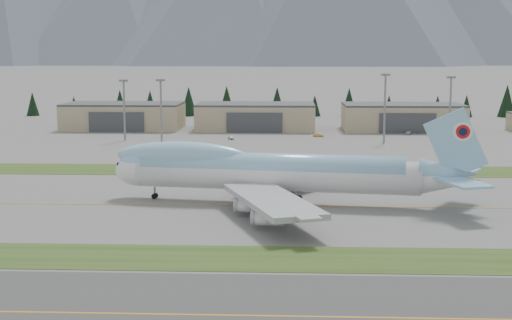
{
  "coord_description": "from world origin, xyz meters",
  "views": [
    {
      "loc": [
        -2.23,
        -142.88,
        30.81
      ],
      "look_at": [
        -8.87,
        10.24,
        8.0
      ],
      "focal_mm": 50.0,
      "sensor_mm": 36.0,
      "label": 1
    }
  ],
  "objects_px": {
    "hangar_right": "(402,117)",
    "service_vehicle_a": "(231,139)",
    "hangar_left": "(124,116)",
    "service_vehicle_c": "(408,135)",
    "boeing_747_freighter": "(272,171)",
    "hangar_center": "(256,116)",
    "service_vehicle_b": "(318,137)"
  },
  "relations": [
    {
      "from": "boeing_747_freighter",
      "to": "service_vehicle_c",
      "type": "distance_m",
      "value": 139.81
    },
    {
      "from": "hangar_right",
      "to": "service_vehicle_a",
      "type": "xyz_separation_m",
      "value": [
        -67.56,
        -35.57,
        -5.39
      ]
    },
    {
      "from": "service_vehicle_a",
      "to": "hangar_center",
      "type": "bearing_deg",
      "value": 52.86
    },
    {
      "from": "hangar_center",
      "to": "boeing_747_freighter",
      "type": "bearing_deg",
      "value": -86.2
    },
    {
      "from": "service_vehicle_b",
      "to": "service_vehicle_c",
      "type": "distance_m",
      "value": 36.25
    },
    {
      "from": "hangar_left",
      "to": "hangar_right",
      "type": "distance_m",
      "value": 115.0
    },
    {
      "from": "hangar_right",
      "to": "service_vehicle_c",
      "type": "relative_size",
      "value": 10.58
    },
    {
      "from": "boeing_747_freighter",
      "to": "hangar_center",
      "type": "relative_size",
      "value": 1.63
    },
    {
      "from": "boeing_747_freighter",
      "to": "service_vehicle_c",
      "type": "bearing_deg",
      "value": 77.3
    },
    {
      "from": "hangar_left",
      "to": "hangar_right",
      "type": "bearing_deg",
      "value": 0.0
    },
    {
      "from": "hangar_right",
      "to": "service_vehicle_c",
      "type": "xyz_separation_m",
      "value": [
        -0.2,
        -16.59,
        -5.39
      ]
    },
    {
      "from": "boeing_747_freighter",
      "to": "hangar_left",
      "type": "xyz_separation_m",
      "value": [
        -64.75,
        146.95,
        -1.39
      ]
    },
    {
      "from": "hangar_left",
      "to": "hangar_right",
      "type": "relative_size",
      "value": 1.0
    },
    {
      "from": "hangar_left",
      "to": "service_vehicle_b",
      "type": "xyz_separation_m",
      "value": [
        79.68,
        -25.57,
        -5.39
      ]
    },
    {
      "from": "service_vehicle_b",
      "to": "boeing_747_freighter",
      "type": "bearing_deg",
      "value": -172.22
    },
    {
      "from": "boeing_747_freighter",
      "to": "hangar_center",
      "type": "bearing_deg",
      "value": 102.1
    },
    {
      "from": "hangar_left",
      "to": "service_vehicle_a",
      "type": "relative_size",
      "value": 13.46
    },
    {
      "from": "hangar_center",
      "to": "service_vehicle_c",
      "type": "relative_size",
      "value": 10.58
    },
    {
      "from": "hangar_right",
      "to": "service_vehicle_a",
      "type": "relative_size",
      "value": 13.46
    },
    {
      "from": "boeing_747_freighter",
      "to": "service_vehicle_c",
      "type": "xyz_separation_m",
      "value": [
        50.05,
        130.37,
        -6.78
      ]
    },
    {
      "from": "hangar_center",
      "to": "hangar_right",
      "type": "distance_m",
      "value": 60.0
    },
    {
      "from": "hangar_left",
      "to": "hangar_right",
      "type": "height_order",
      "value": "same"
    },
    {
      "from": "service_vehicle_a",
      "to": "service_vehicle_b",
      "type": "xyz_separation_m",
      "value": [
        32.23,
        10.0,
        0.0
      ]
    },
    {
      "from": "boeing_747_freighter",
      "to": "hangar_right",
      "type": "relative_size",
      "value": 1.63
    },
    {
      "from": "hangar_right",
      "to": "boeing_747_freighter",
      "type": "bearing_deg",
      "value": -108.88
    },
    {
      "from": "hangar_right",
      "to": "service_vehicle_b",
      "type": "xyz_separation_m",
      "value": [
        -35.32,
        -25.57,
        -5.39
      ]
    },
    {
      "from": "hangar_right",
      "to": "hangar_left",
      "type": "bearing_deg",
      "value": 180.0
    },
    {
      "from": "boeing_747_freighter",
      "to": "service_vehicle_a",
      "type": "bearing_deg",
      "value": 107.13
    },
    {
      "from": "service_vehicle_a",
      "to": "service_vehicle_b",
      "type": "bearing_deg",
      "value": -7.91
    },
    {
      "from": "hangar_center",
      "to": "service_vehicle_b",
      "type": "relative_size",
      "value": 12.12
    },
    {
      "from": "hangar_left",
      "to": "service_vehicle_a",
      "type": "xyz_separation_m",
      "value": [
        47.44,
        -35.57,
        -5.39
      ]
    },
    {
      "from": "service_vehicle_b",
      "to": "service_vehicle_c",
      "type": "xyz_separation_m",
      "value": [
        35.12,
        8.98,
        0.0
      ]
    }
  ]
}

